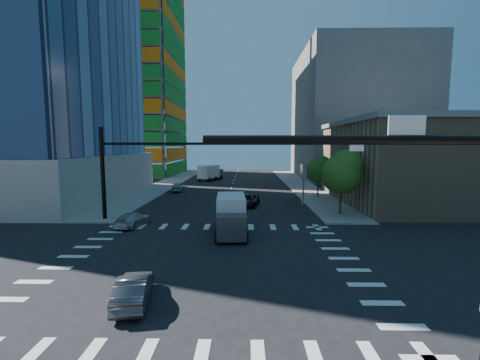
{
  "coord_description": "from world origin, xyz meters",
  "views": [
    {
      "loc": [
        2.57,
        -19.52,
        7.43
      ],
      "look_at": [
        2.03,
        8.0,
        4.41
      ],
      "focal_mm": 24.0,
      "sensor_mm": 36.0,
      "label": 1
    }
  ],
  "objects": [
    {
      "name": "ground",
      "position": [
        0.0,
        0.0,
        0.0
      ],
      "size": [
        160.0,
        160.0,
        0.0
      ],
      "primitive_type": "plane",
      "color": "black",
      "rests_on": "ground"
    },
    {
      "name": "commercial_building",
      "position": [
        25.0,
        22.0,
        5.31
      ],
      "size": [
        20.5,
        22.5,
        10.6
      ],
      "color": "#9E7E5C",
      "rests_on": "ground"
    },
    {
      "name": "road_markings",
      "position": [
        0.0,
        0.0,
        0.01
      ],
      "size": [
        20.0,
        20.0,
        0.01
      ],
      "primitive_type": "cube",
      "color": "silver",
      "rests_on": "ground"
    },
    {
      "name": "tree_north",
      "position": [
        12.93,
        25.9,
        3.99
      ],
      "size": [
        3.54,
        3.52,
        5.78
      ],
      "color": "#382316",
      "rests_on": "sidewalk_ne"
    },
    {
      "name": "sidewalk_ne",
      "position": [
        12.5,
        40.0,
        0.07
      ],
      "size": [
        5.0,
        60.0,
        0.15
      ],
      "primitive_type": "cube",
      "color": "gray",
      "rests_on": "ground"
    },
    {
      "name": "car_nb_far",
      "position": [
        2.79,
        19.13,
        0.69
      ],
      "size": [
        3.2,
        5.3,
        1.38
      ],
      "primitive_type": "imported",
      "rotation": [
        0.0,
        0.0,
        -0.19
      ],
      "color": "black",
      "rests_on": "ground"
    },
    {
      "name": "car_sb_cross",
      "position": [
        -2.73,
        -5.15,
        0.67
      ],
      "size": [
        2.08,
        4.22,
        1.33
      ],
      "primitive_type": "imported",
      "rotation": [
        0.0,
        0.0,
        3.31
      ],
      "color": "#414246",
      "rests_on": "ground"
    },
    {
      "name": "car_sb_mid",
      "position": [
        -8.5,
        31.12,
        0.7
      ],
      "size": [
        2.26,
        4.3,
        1.39
      ],
      "primitive_type": "imported",
      "rotation": [
        0.0,
        0.0,
        3.3
      ],
      "color": "#979B9E",
      "rests_on": "ground"
    },
    {
      "name": "car_sb_near",
      "position": [
        -7.83,
        9.09,
        0.64
      ],
      "size": [
        2.57,
        4.66,
        1.28
      ],
      "primitive_type": "imported",
      "rotation": [
        0.0,
        0.0,
        2.96
      ],
      "color": "#BDBDBD",
      "rests_on": "ground"
    },
    {
      "name": "sidewalk_nw",
      "position": [
        -12.5,
        40.0,
        0.07
      ],
      "size": [
        5.0,
        60.0,
        0.15
      ],
      "primitive_type": "cube",
      "color": "gray",
      "rests_on": "ground"
    },
    {
      "name": "signal_mast_nw",
      "position": [
        -10.0,
        11.5,
        5.49
      ],
      "size": [
        10.2,
        0.4,
        9.0
      ],
      "color": "black",
      "rests_on": "sidewalk_nw"
    },
    {
      "name": "tree_south",
      "position": [
        12.63,
        13.9,
        4.69
      ],
      "size": [
        4.16,
        4.16,
        6.82
      ],
      "color": "#382316",
      "rests_on": "sidewalk_ne"
    },
    {
      "name": "construction_building",
      "position": [
        -27.41,
        61.93,
        24.61
      ],
      "size": [
        25.16,
        34.5,
        70.6
      ],
      "color": "slate",
      "rests_on": "ground"
    },
    {
      "name": "bg_building_ne",
      "position": [
        27.0,
        55.0,
        14.0
      ],
      "size": [
        24.0,
        30.0,
        28.0
      ],
      "primitive_type": "cube",
      "color": "slate",
      "rests_on": "ground"
    },
    {
      "name": "box_truck_near",
      "position": [
        1.32,
        6.49,
        1.38
      ],
      "size": [
        2.9,
        6.1,
        3.12
      ],
      "rotation": [
        0.0,
        0.0,
        0.06
      ],
      "color": "black",
      "rests_on": "ground"
    },
    {
      "name": "box_truck_far",
      "position": [
        -4.83,
        47.45,
        1.42
      ],
      "size": [
        4.95,
        6.67,
        3.22
      ],
      "rotation": [
        0.0,
        0.0,
        2.71
      ],
      "color": "black",
      "rests_on": "ground"
    }
  ]
}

